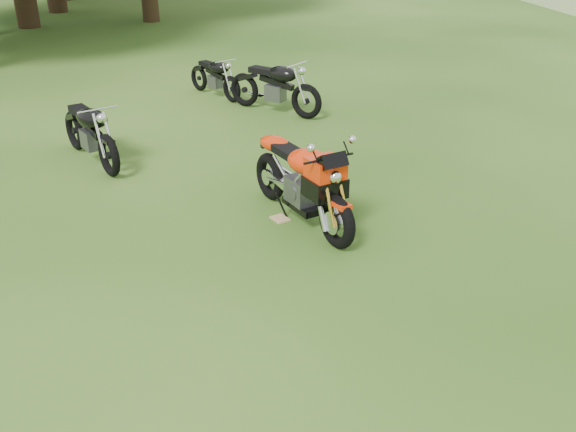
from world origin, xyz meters
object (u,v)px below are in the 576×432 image
Objects in this scene: sport_motorcycle at (301,174)px; vintage_moto_d at (274,85)px; plywood_board at (280,219)px; vintage_moto_c at (215,75)px; vintage_moto_b at (89,130)px.

sport_motorcycle is 4.71m from vintage_moto_d.
plywood_board is 0.11× the size of vintage_moto_d.
plywood_board is 5.99m from vintage_moto_c.
vintage_moto_b is 4.09m from vintage_moto_c.
sport_motorcycle is 1.04× the size of vintage_moto_d.
sport_motorcycle is at bearing -24.48° from vintage_moto_c.
sport_motorcycle is 1.07× the size of vintage_moto_b.
vintage_moto_d is at bearing 128.70° from plywood_board.
sport_motorcycle is 3.76m from vintage_moto_b.
vintage_moto_d is (-2.92, 3.64, 0.52)m from plywood_board.
vintage_moto_d is at bearing 97.86° from vintage_moto_b.
sport_motorcycle is at bearing 30.18° from plywood_board.
vintage_moto_c reaches higher than plywood_board.
plywood_board is at bearing -126.87° from sport_motorcycle.
sport_motorcycle reaches higher than vintage_moto_b.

